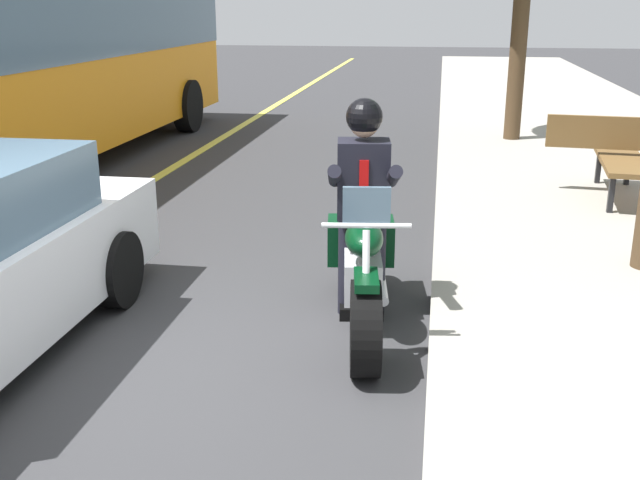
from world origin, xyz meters
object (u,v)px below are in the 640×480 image
object	(u,v)px
motorcycle_main	(363,269)
rider_main	(363,190)
bus_near	(25,42)
bench_sidewalk	(623,151)

from	to	relation	value
motorcycle_main	rider_main	distance (m)	0.61
motorcycle_main	rider_main	xyz separation A→B (m)	(-0.19, -0.03, 0.58)
motorcycle_main	rider_main	bearing A→B (deg)	-171.80
motorcycle_main	bus_near	bearing A→B (deg)	-132.64
rider_main	bench_sidewalk	xyz separation A→B (m)	(-3.80, 2.77, -0.32)
motorcycle_main	bus_near	world-z (taller)	bus_near
motorcycle_main	bench_sidewalk	distance (m)	4.85
bus_near	motorcycle_main	bearing A→B (deg)	47.36
rider_main	bench_sidewalk	size ratio (longest dim) A/B	0.95
rider_main	bus_near	xyz separation A→B (m)	(-4.89, -5.49, 0.84)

